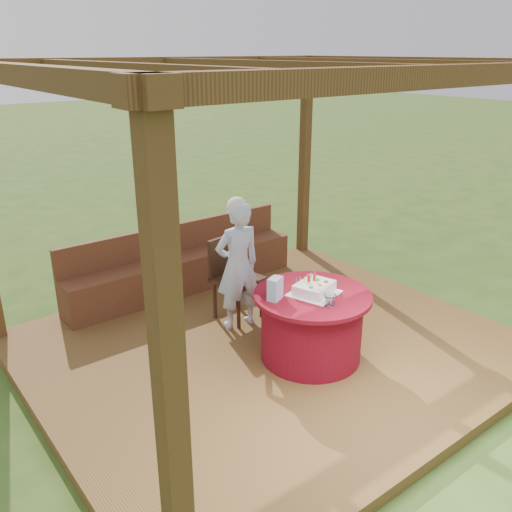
{
  "coord_description": "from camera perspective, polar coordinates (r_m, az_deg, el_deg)",
  "views": [
    {
      "loc": [
        -3.07,
        -3.71,
        2.92
      ],
      "look_at": [
        0.0,
        0.25,
        1.0
      ],
      "focal_mm": 38.0,
      "sensor_mm": 36.0,
      "label": 1
    }
  ],
  "objects": [
    {
      "name": "gift_bag",
      "position": [
        4.89,
        2.02,
        -3.46
      ],
      "size": [
        0.17,
        0.15,
        0.21
      ],
      "primitive_type": "cube",
      "rotation": [
        0.0,
        0.0,
        0.41
      ],
      "color": "#BF7BA8",
      "rests_on": "table"
    },
    {
      "name": "ground",
      "position": [
        5.63,
        1.58,
        -10.28
      ],
      "size": [
        60.0,
        60.0,
        0.0
      ],
      "primitive_type": "plane",
      "color": "#314D19",
      "rests_on": "ground"
    },
    {
      "name": "chair",
      "position": [
        5.92,
        -2.47,
        -1.8
      ],
      "size": [
        0.53,
        0.53,
        0.9
      ],
      "color": "#371E11",
      "rests_on": "deck"
    },
    {
      "name": "deck",
      "position": [
        5.6,
        1.59,
        -9.76
      ],
      "size": [
        4.5,
        4.0,
        0.12
      ],
      "primitive_type": "cube",
      "color": "brown",
      "rests_on": "ground"
    },
    {
      "name": "drinking_glass",
      "position": [
        4.83,
        7.8,
        -4.64
      ],
      "size": [
        0.12,
        0.12,
        0.11
      ],
      "primitive_type": "imported",
      "rotation": [
        0.0,
        0.0,
        0.07
      ],
      "color": "white",
      "rests_on": "table"
    },
    {
      "name": "bench",
      "position": [
        6.73,
        -7.67,
        -1.36
      ],
      "size": [
        3.0,
        0.42,
        0.8
      ],
      "color": "brown",
      "rests_on": "deck"
    },
    {
      "name": "elderly_woman",
      "position": [
        5.62,
        -1.94,
        -0.79
      ],
      "size": [
        0.54,
        0.39,
        1.43
      ],
      "color": "#96B5DF",
      "rests_on": "deck"
    },
    {
      "name": "pergola",
      "position": [
        4.84,
        1.87,
        14.89
      ],
      "size": [
        4.5,
        4.0,
        2.72
      ],
      "color": "brown",
      "rests_on": "deck"
    },
    {
      "name": "table",
      "position": [
        5.21,
        5.85,
        -7.25
      ],
      "size": [
        1.1,
        1.1,
        0.67
      ],
      "color": "maroon",
      "rests_on": "deck"
    },
    {
      "name": "birthday_cake",
      "position": [
        5.05,
        6.16,
        -3.39
      ],
      "size": [
        0.5,
        0.5,
        0.18
      ],
      "color": "white",
      "rests_on": "table"
    }
  ]
}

